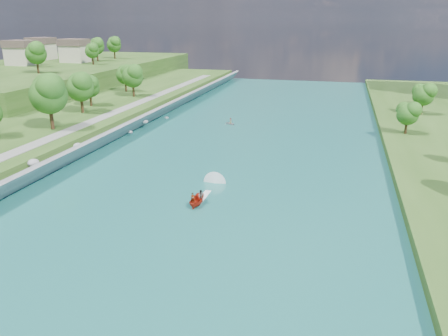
# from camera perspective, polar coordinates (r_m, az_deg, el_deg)

# --- Properties ---
(ground) EXTENTS (260.00, 260.00, 0.00)m
(ground) POSITION_cam_1_polar(r_m,az_deg,el_deg) (53.94, -6.78, -8.04)
(ground) COLOR #2D5119
(ground) RESTS_ON ground
(river_water) EXTENTS (55.00, 240.00, 0.10)m
(river_water) POSITION_cam_1_polar(r_m,az_deg,el_deg) (71.31, -0.91, -1.00)
(river_water) COLOR #185E59
(river_water) RESTS_ON ground
(ridge_west) EXTENTS (60.00, 120.00, 9.00)m
(ridge_west) POSITION_cam_1_polar(r_m,az_deg,el_deg) (173.30, -21.18, 11.09)
(ridge_west) COLOR #2D5119
(ridge_west) RESTS_ON ground
(riprap_bank) EXTENTS (3.92, 236.00, 4.15)m
(riprap_bank) POSITION_cam_1_polar(r_m,az_deg,el_deg) (80.89, -18.96, 1.68)
(riprap_bank) COLOR slate
(riprap_bank) RESTS_ON ground
(riverside_path) EXTENTS (3.00, 200.00, 0.10)m
(riverside_path) POSITION_cam_1_polar(r_m,az_deg,el_deg) (84.75, -22.61, 3.24)
(riverside_path) COLOR gray
(riverside_path) RESTS_ON berm_west
(ridge_houses) EXTENTS (29.50, 29.50, 8.40)m
(ridge_houses) POSITION_cam_1_polar(r_m,az_deg,el_deg) (180.18, -22.22, 14.06)
(ridge_houses) COLOR beige
(ridge_houses) RESTS_ON ridge_west
(trees_ridge) EXTENTS (18.53, 58.20, 10.79)m
(trees_ridge) POSITION_cam_1_polar(r_m,az_deg,el_deg) (166.93, -18.29, 14.43)
(trees_ridge) COLOR #275216
(trees_ridge) RESTS_ON ridge_west
(motorboat) EXTENTS (3.60, 18.72, 2.06)m
(motorboat) POSITION_cam_1_polar(r_m,az_deg,el_deg) (61.59, -3.03, -3.66)
(motorboat) COLOR #AC200D
(motorboat) RESTS_ON river_water
(raft) EXTENTS (3.43, 3.28, 1.55)m
(raft) POSITION_cam_1_polar(r_m,az_deg,el_deg) (106.17, 0.86, 5.91)
(raft) COLOR #9C9EA5
(raft) RESTS_ON river_water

